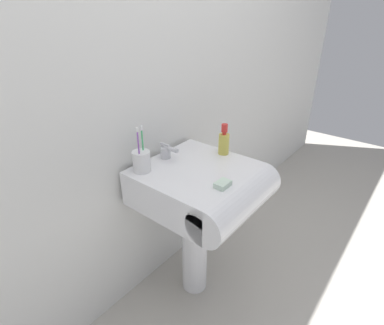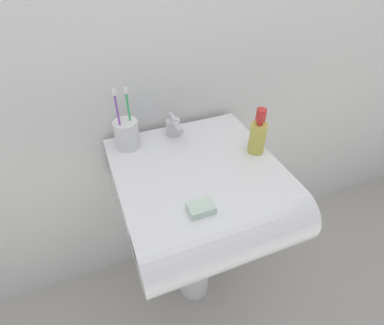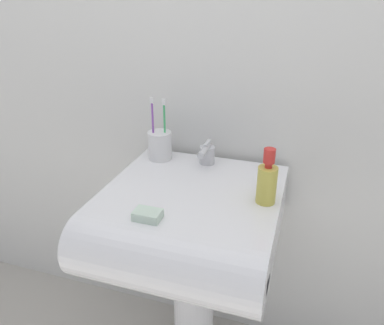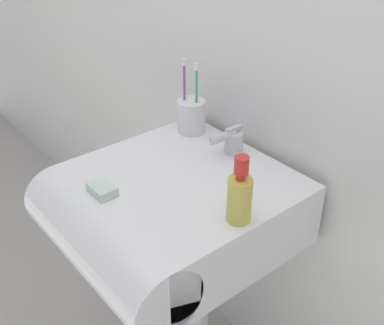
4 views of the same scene
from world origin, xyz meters
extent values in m
plane|color=#ADA89E|center=(0.00, 0.00, 0.00)|extent=(6.00, 6.00, 0.00)
cube|color=silver|center=(0.00, 0.29, 1.20)|extent=(5.00, 0.05, 2.40)
cylinder|color=white|center=(0.00, 0.00, 0.31)|extent=(0.14, 0.14, 0.61)
cube|color=white|center=(0.00, 0.00, 0.70)|extent=(0.52, 0.48, 0.18)
cylinder|color=white|center=(0.00, -0.24, 0.70)|extent=(0.52, 0.18, 0.18)
cylinder|color=silver|center=(-0.01, 0.18, 0.82)|extent=(0.05, 0.05, 0.06)
cylinder|color=silver|center=(-0.01, 0.14, 0.85)|extent=(0.02, 0.08, 0.02)
cube|color=silver|center=(-0.01, 0.18, 0.86)|extent=(0.01, 0.06, 0.01)
cylinder|color=white|center=(-0.18, 0.17, 0.84)|extent=(0.08, 0.08, 0.10)
cylinder|color=purple|center=(-0.20, 0.16, 0.90)|extent=(0.01, 0.01, 0.19)
cube|color=white|center=(-0.20, 0.16, 1.00)|extent=(0.01, 0.01, 0.02)
cylinder|color=#3FB266|center=(-0.16, 0.18, 0.89)|extent=(0.01, 0.01, 0.18)
cube|color=white|center=(-0.16, 0.18, 0.99)|extent=(0.01, 0.01, 0.02)
cylinder|color=gold|center=(0.22, -0.02, 0.84)|extent=(0.06, 0.06, 0.11)
cylinder|color=red|center=(0.22, -0.02, 0.90)|extent=(0.02, 0.02, 0.01)
cylinder|color=red|center=(0.22, -0.02, 0.93)|extent=(0.03, 0.03, 0.04)
cube|color=silver|center=(-0.06, -0.20, 0.80)|extent=(0.07, 0.05, 0.02)
camera|label=1|loc=(-0.99, -0.78, 1.46)|focal=28.00mm
camera|label=2|loc=(-0.29, -0.70, 1.41)|focal=28.00mm
camera|label=3|loc=(0.30, -0.95, 1.33)|focal=35.00mm
camera|label=4|loc=(0.81, -0.64, 1.45)|focal=45.00mm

